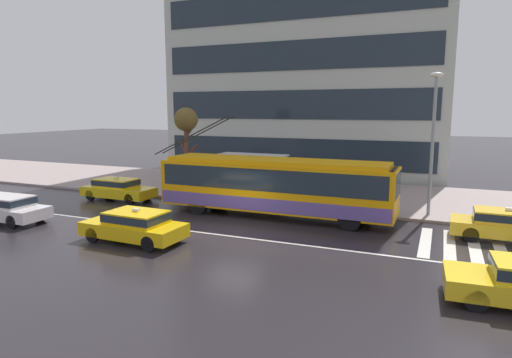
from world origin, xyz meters
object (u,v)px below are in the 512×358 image
object	(u,v)px
private_car_oncoming	(4,207)
bus_shelter	(253,165)
taxi_ahead_of_bus	(511,225)
pedestrian_approaching_curb	(346,177)
trolleybus	(275,185)
street_lamp	(433,132)
taxi_queued_behind_bus	(118,188)
street_tree_bare	(186,124)
taxi_oncoming_near	(135,225)
pedestrian_at_shelter	(372,192)

from	to	relation	value
private_car_oncoming	bus_shelter	world-z (taller)	bus_shelter
taxi_ahead_of_bus	pedestrian_approaching_curb	bearing A→B (deg)	154.13
trolleybus	street_lamp	distance (m)	8.10
taxi_queued_behind_bus	street_tree_bare	xyz separation A→B (m)	(3.01, 2.95, 3.77)
street_lamp	street_tree_bare	world-z (taller)	street_lamp
taxi_queued_behind_bus	taxi_oncoming_near	bearing A→B (deg)	-45.45
taxi_queued_behind_bus	bus_shelter	xyz separation A→B (m)	(7.49, 2.92, 1.42)
trolleybus	private_car_oncoming	size ratio (longest dim) A/B	2.76
taxi_ahead_of_bus	trolleybus	bearing A→B (deg)	178.73
pedestrian_approaching_curb	street_tree_bare	size ratio (longest dim) A/B	0.38
trolleybus	taxi_queued_behind_bus	size ratio (longest dim) A/B	2.87
trolleybus	pedestrian_approaching_curb	xyz separation A→B (m)	(2.87, 3.39, 0.09)
taxi_queued_behind_bus	taxi_ahead_of_bus	xyz separation A→B (m)	(20.38, -0.41, 0.00)
trolleybus	street_tree_bare	world-z (taller)	street_tree_bare
taxi_queued_behind_bus	pedestrian_approaching_curb	size ratio (longest dim) A/B	2.22
private_car_oncoming	taxi_ahead_of_bus	bearing A→B (deg)	14.88
taxi_ahead_of_bus	pedestrian_at_shelter	bearing A→B (deg)	156.63
trolleybus	taxi_oncoming_near	xyz separation A→B (m)	(-3.74, -6.22, -0.90)
taxi_queued_behind_bus	street_tree_bare	world-z (taller)	street_tree_bare
pedestrian_approaching_curb	street_tree_bare	bearing A→B (deg)	-178.44
street_tree_bare	pedestrian_approaching_curb	bearing A→B (deg)	1.56
pedestrian_approaching_curb	taxi_ahead_of_bus	bearing A→B (deg)	-25.87
street_tree_bare	taxi_oncoming_near	bearing A→B (deg)	-70.60
bus_shelter	pedestrian_at_shelter	size ratio (longest dim) A/B	2.37
trolleybus	pedestrian_approaching_curb	bearing A→B (deg)	49.76
trolleybus	pedestrian_at_shelter	world-z (taller)	trolleybus
taxi_oncoming_near	street_tree_bare	distance (m)	10.60
trolleybus	street_tree_bare	distance (m)	8.21
trolleybus	pedestrian_at_shelter	size ratio (longest dim) A/B	7.47
taxi_queued_behind_bus	street_tree_bare	distance (m)	5.65
taxi_queued_behind_bus	street_tree_bare	size ratio (longest dim) A/B	0.84
pedestrian_at_shelter	street_lamp	world-z (taller)	street_lamp
pedestrian_at_shelter	taxi_queued_behind_bus	bearing A→B (deg)	-171.56
bus_shelter	pedestrian_at_shelter	xyz separation A→B (m)	(6.98, -0.78, -0.96)
bus_shelter	pedestrian_approaching_curb	size ratio (longest dim) A/B	2.02
pedestrian_at_shelter	street_tree_bare	xyz separation A→B (m)	(-11.46, 0.80, 3.31)
trolleybus	taxi_queued_behind_bus	world-z (taller)	trolleybus
taxi_queued_behind_bus	trolleybus	bearing A→B (deg)	-1.02
pedestrian_at_shelter	street_tree_bare	world-z (taller)	street_tree_bare
street_lamp	bus_shelter	bearing A→B (deg)	178.17
bus_shelter	taxi_ahead_of_bus	bearing A→B (deg)	-14.50
taxi_oncoming_near	trolleybus	bearing A→B (deg)	59.01
private_car_oncoming	taxi_oncoming_near	bearing A→B (deg)	-1.22
private_car_oncoming	pedestrian_at_shelter	bearing A→B (deg)	27.61
taxi_queued_behind_bus	taxi_oncoming_near	world-z (taller)	same
trolleybus	taxi_queued_behind_bus	xyz separation A→B (m)	(-10.04, 0.18, -0.90)
trolleybus	street_tree_bare	size ratio (longest dim) A/B	2.41
pedestrian_at_shelter	pedestrian_approaching_curb	distance (m)	1.97
pedestrian_approaching_curb	taxi_queued_behind_bus	bearing A→B (deg)	-166.01
taxi_oncoming_near	street_lamp	distance (m)	14.55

